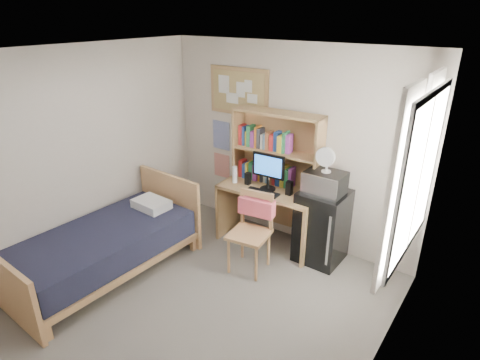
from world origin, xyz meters
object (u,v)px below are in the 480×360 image
Objects in this scene: bulletin_board at (239,91)px; speaker_left at (248,179)px; desk at (269,215)px; microwave at (325,182)px; bed at (105,252)px; monitor at (268,173)px; speaker_right at (289,188)px; desk_fan at (327,161)px; mini_fridge at (322,226)px; desk_chair at (249,234)px.

bulletin_board is 5.79× the size of speaker_left.
microwave is at bearing -0.87° from desk.
bulletin_board is 2.08× the size of microwave.
monitor reaches higher than bed.
bulletin_board reaches higher than speaker_right.
desk is at bearing 168.69° from speaker_right.
microwave is 0.27m from desk_fan.
desk_fan is (1.47, -0.30, -0.59)m from bulletin_board.
bulletin_board is 1.21m from monitor.
bed is at bearing -122.36° from speaker_left.
monitor is 0.34m from speaker_left.
desk is 4.65× the size of desk_fan.
microwave is at bearing 2.71° from speaker_left.
desk_fan is at bearing 3.81° from monitor.
bed is (-0.48, -2.06, -1.63)m from bulletin_board.
desk_chair is at bearing -129.43° from mini_fridge.
desk_chair is at bearing -130.22° from desk_fan.
mini_fridge is at bearing 90.00° from desk_fan.
microwave is at bearing 40.66° from desk_chair.
desk_chair is 1.08m from microwave.
microwave is at bearing 0.00° from desk_fan.
desk_chair is 1.05× the size of mini_fridge.
speaker_left is 0.58× the size of desk_fan.
speaker_left is 0.60m from speaker_right.
desk is 0.58m from speaker_right.
monitor is at bearing -180.00° from speaker_right.
bed is (-1.95, -1.78, -0.18)m from mini_fridge.
microwave is at bearing 44.48° from bed.
desk_fan is at bearing -90.00° from mini_fridge.
bed is 2.74m from microwave.
desk is 2.81× the size of monitor.
speaker_right is (-0.43, -0.09, 0.44)m from mini_fridge.
speaker_left is 0.36× the size of microwave.
desk_chair is 5.47× the size of speaker_right.
desk_chair is (0.13, -0.67, 0.08)m from desk.
speaker_right is (0.30, -0.04, 0.50)m from desk.
bulletin_board reaches higher than desk_chair.
desk is 0.74m from mini_fridge.
desk reaches higher than bed.
monitor is (-0.13, 0.61, 0.55)m from desk_chair.
microwave is (1.95, 1.76, 0.77)m from bed.
desk is at bearing -24.08° from bulletin_board.
mini_fridge is at bearing 44.80° from bed.
mini_fridge reaches higher than bed.
speaker_right is (0.30, 0.02, -0.14)m from monitor.
speaker_right is (0.17, 0.62, 0.41)m from desk_chair.
monitor is (1.22, 1.67, 0.76)m from bed.
desk_chair is 1.25m from desk_fan.
mini_fridge is 0.87m from desk_fan.
desk_fan is at bearing 40.66° from desk_chair.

